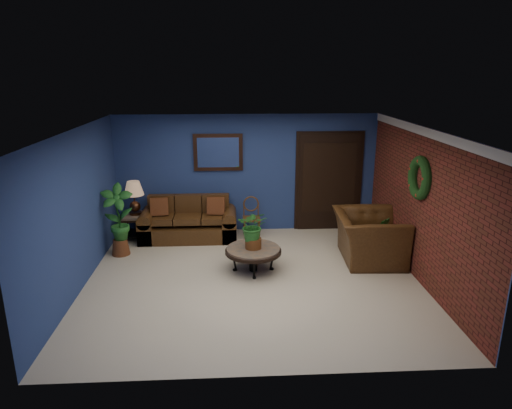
{
  "coord_description": "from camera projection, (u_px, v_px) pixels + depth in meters",
  "views": [
    {
      "loc": [
        -0.34,
        -6.93,
        3.38
      ],
      "look_at": [
        0.08,
        0.55,
        1.15
      ],
      "focal_mm": 32.0,
      "sensor_mm": 36.0,
      "label": 1
    }
  ],
  "objects": [
    {
      "name": "sofa",
      "position": [
        189.0,
        224.0,
        9.45
      ],
      "size": [
        1.96,
        0.85,
        0.88
      ],
      "color": "#4A2D15",
      "rests_on": "ground"
    },
    {
      "name": "wreath",
      "position": [
        420.0,
        178.0,
        7.33
      ],
      "size": [
        0.16,
        0.72,
        0.72
      ],
      "primitive_type": "torus",
      "rotation": [
        0.0,
        1.57,
        0.0
      ],
      "color": "black",
      "rests_on": "wall_right_brick"
    },
    {
      "name": "wall_right_brick",
      "position": [
        422.0,
        205.0,
        7.41
      ],
      "size": [
        0.04,
        5.0,
        2.5
      ],
      "primitive_type": "cube",
      "color": "maroon",
      "rests_on": "ground"
    },
    {
      "name": "tall_plant",
      "position": [
        118.0,
        218.0,
        8.46
      ],
      "size": [
        0.61,
        0.43,
        1.37
      ],
      "color": "brown",
      "rests_on": "ground"
    },
    {
      "name": "wall_left",
      "position": [
        77.0,
        211.0,
        7.11
      ],
      "size": [
        0.04,
        5.0,
        2.5
      ],
      "primitive_type": "cube",
      "color": "navy",
      "rests_on": "ground"
    },
    {
      "name": "side_chair",
      "position": [
        251.0,
        214.0,
        9.51
      ],
      "size": [
        0.36,
        0.36,
        0.84
      ],
      "rotation": [
        0.0,
        0.0,
        0.02
      ],
      "color": "#583419",
      "rests_on": "ground"
    },
    {
      "name": "ceiling",
      "position": [
        253.0,
        130.0,
        6.9
      ],
      "size": [
        5.5,
        5.0,
        0.02
      ],
      "primitive_type": "cube",
      "color": "white",
      "rests_on": "wall_back"
    },
    {
      "name": "wall_back",
      "position": [
        247.0,
        174.0,
        9.65
      ],
      "size": [
        5.5,
        0.04,
        2.5
      ],
      "primitive_type": "cube",
      "color": "navy",
      "rests_on": "ground"
    },
    {
      "name": "wall_mirror",
      "position": [
        218.0,
        152.0,
        9.45
      ],
      "size": [
        1.02,
        0.06,
        0.77
      ],
      "primitive_type": "cube",
      "color": "#442618",
      "rests_on": "wall_back"
    },
    {
      "name": "end_table",
      "position": [
        136.0,
        220.0,
        9.34
      ],
      "size": [
        0.58,
        0.58,
        0.53
      ],
      "color": "#4C4743",
      "rests_on": "ground"
    },
    {
      "name": "crown_molding",
      "position": [
        428.0,
        133.0,
        7.07
      ],
      "size": [
        0.03,
        5.0,
        0.14
      ],
      "primitive_type": "cube",
      "color": "white",
      "rests_on": "wall_right_brick"
    },
    {
      "name": "floor",
      "position": [
        253.0,
        280.0,
        7.62
      ],
      "size": [
        5.5,
        5.5,
        0.0
      ],
      "primitive_type": "plane",
      "color": "beige",
      "rests_on": "ground"
    },
    {
      "name": "armchair",
      "position": [
        369.0,
        237.0,
        8.31
      ],
      "size": [
        1.24,
        1.4,
        0.87
      ],
      "primitive_type": "imported",
      "rotation": [
        0.0,
        0.0,
        1.52
      ],
      "color": "#4A2D15",
      "rests_on": "ground"
    },
    {
      "name": "coffee_plant",
      "position": [
        253.0,
        228.0,
        7.75
      ],
      "size": [
        0.55,
        0.49,
        0.68
      ],
      "color": "brown",
      "rests_on": "coffee_table"
    },
    {
      "name": "coffee_table",
      "position": [
        253.0,
        251.0,
        7.87
      ],
      "size": [
        0.98,
        0.98,
        0.42
      ],
      "rotation": [
        0.0,
        0.0,
        -0.13
      ],
      "color": "#4C4743",
      "rests_on": "ground"
    },
    {
      "name": "floor_plant",
      "position": [
        379.0,
        237.0,
        8.34
      ],
      "size": [
        0.38,
        0.32,
        0.82
      ],
      "color": "brown",
      "rests_on": "ground"
    },
    {
      "name": "closet_door",
      "position": [
        329.0,
        182.0,
        9.78
      ],
      "size": [
        1.44,
        0.06,
        2.18
      ],
      "primitive_type": "cube",
      "color": "black",
      "rests_on": "wall_back"
    },
    {
      "name": "table_lamp",
      "position": [
        134.0,
        194.0,
        9.18
      ],
      "size": [
        0.4,
        0.4,
        0.67
      ],
      "color": "#442618",
      "rests_on": "end_table"
    }
  ]
}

